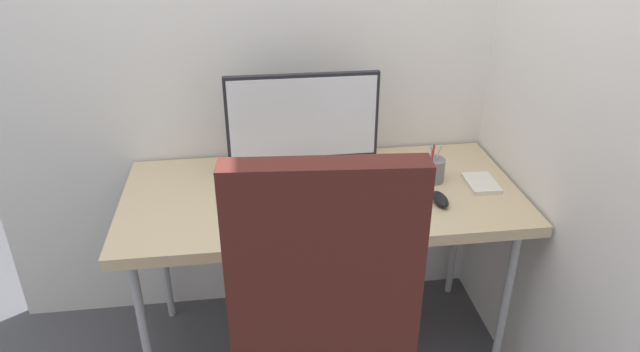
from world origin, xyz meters
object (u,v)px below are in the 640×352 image
Objects in this scene: pen_holder at (433,170)px; office_chair at (321,346)px; keyboard at (330,213)px; monitor at (303,121)px; mouse at (440,199)px; notebook at (481,183)px.

office_chair is at bearing -127.20° from pen_holder.
office_chair is 2.67× the size of keyboard.
mouse is (0.46, -0.28, -0.21)m from monitor.
keyboard is 4.37× the size of mouse.
mouse reaches higher than notebook.
notebook is at bearing -18.58° from pen_holder.
pen_holder is 0.19m from notebook.
pen_holder is 1.00× the size of notebook.
keyboard is (0.09, 0.49, 0.13)m from office_chair.
monitor is at bearing 166.68° from notebook.
keyboard is at bearing -79.85° from monitor.
monitor is at bearing 87.26° from office_chair.
mouse is at bearing 4.59° from keyboard.
monitor is 3.66× the size of notebook.
office_chair is 0.87m from monitor.
office_chair is at bearing -92.74° from monitor.
mouse is 0.70× the size of notebook.
monitor is at bearing 145.88° from mouse.
notebook is (0.66, -0.17, -0.22)m from monitor.
office_chair is at bearing -136.18° from mouse.
mouse is (0.40, 0.03, 0.00)m from keyboard.
office_chair is at bearing -136.48° from notebook.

